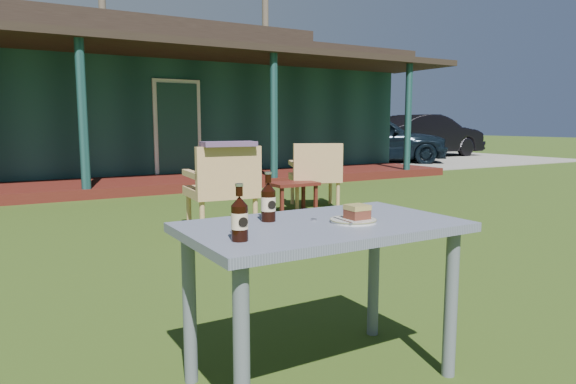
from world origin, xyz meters
TOP-DOWN VIEW (x-y plane):
  - ground at (0.00, 0.00)m, footprint 80.00×80.00m
  - pavilion at (-0.00, 9.39)m, footprint 15.80×8.30m
  - gravel_strip at (10.50, 8.50)m, footprint 9.00×6.00m
  - tree_mid at (3.00, 18.50)m, footprint 0.28×0.28m
  - tree_right at (9.50, 17.00)m, footprint 0.28×0.28m
  - car_near at (8.55, 8.41)m, footprint 4.49×3.68m
  - car_far at (11.78, 9.52)m, footprint 4.40×1.62m
  - cafe_table at (0.00, -1.60)m, footprint 1.20×0.70m
  - plate at (0.12, -1.66)m, footprint 0.20×0.20m
  - cake_slice at (0.14, -1.66)m, footprint 0.09×0.09m
  - fork at (0.06, -1.67)m, footprint 0.02×0.14m
  - cola_bottle_near at (-0.19, -1.45)m, footprint 0.07×0.07m
  - cola_bottle_far at (-0.46, -1.74)m, footprint 0.06×0.07m
  - bottle_cap at (-0.01, -1.54)m, footprint 0.03×0.03m
  - armchair_left at (0.87, 1.54)m, footprint 0.73×0.69m
  - armchair_right at (2.59, 2.40)m, footprint 0.85×0.83m
  - floral_throw at (0.85, 1.36)m, footprint 0.56×0.28m
  - side_table at (2.11, 2.19)m, footprint 0.60×0.40m

SIDE VIEW (x-z plane):
  - ground at x=0.00m, z-range 0.00..0.00m
  - gravel_strip at x=10.50m, z-range 0.00..0.02m
  - side_table at x=2.11m, z-range 0.14..0.54m
  - armchair_right at x=2.59m, z-range 0.06..0.94m
  - armchair_left at x=0.87m, z-range 0.06..0.98m
  - cafe_table at x=0.00m, z-range 0.26..0.98m
  - car_near at x=8.55m, z-range 0.00..1.44m
  - car_far at x=11.78m, z-range 0.00..1.44m
  - bottle_cap at x=-0.01m, z-range 0.72..0.73m
  - plate at x=0.12m, z-range 0.72..0.74m
  - fork at x=0.06m, z-range 0.73..0.74m
  - cake_slice at x=0.14m, z-range 0.73..0.80m
  - cola_bottle_far at x=-0.46m, z-range 0.70..0.91m
  - cola_bottle_near at x=-0.19m, z-range 0.70..0.92m
  - floral_throw at x=0.85m, z-range 0.92..0.97m
  - pavilion at x=0.00m, z-range -0.12..3.33m
  - tree_mid at x=3.00m, z-range 0.00..9.50m
  - tree_right at x=9.50m, z-range 0.00..11.00m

